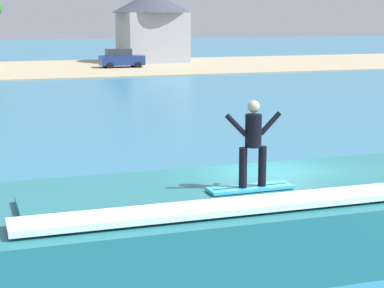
{
  "coord_description": "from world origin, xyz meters",
  "views": [
    {
      "loc": [
        -6.45,
        -13.57,
        4.91
      ],
      "look_at": [
        -1.32,
        1.59,
        1.82
      ],
      "focal_mm": 62.46,
      "sensor_mm": 36.0,
      "label": 1
    }
  ],
  "objects_px": {
    "surfboard": "(250,188)",
    "car_far_shore": "(121,58)",
    "surfer": "(253,139)",
    "house_gabled_white": "(152,23)",
    "wave_crest": "(236,220)"
  },
  "relations": [
    {
      "from": "wave_crest",
      "to": "surfboard",
      "type": "relative_size",
      "value": 5.98
    },
    {
      "from": "wave_crest",
      "to": "house_gabled_white",
      "type": "relative_size",
      "value": 1.23
    },
    {
      "from": "car_far_shore",
      "to": "wave_crest",
      "type": "bearing_deg",
      "value": -100.05
    },
    {
      "from": "surfboard",
      "to": "surfer",
      "type": "xyz_separation_m",
      "value": [
        0.03,
        -0.04,
        0.98
      ]
    },
    {
      "from": "wave_crest",
      "to": "surfer",
      "type": "relative_size",
      "value": 6.07
    },
    {
      "from": "wave_crest",
      "to": "surfboard",
      "type": "bearing_deg",
      "value": -87.34
    },
    {
      "from": "surfer",
      "to": "wave_crest",
      "type": "bearing_deg",
      "value": 95.05
    },
    {
      "from": "surfboard",
      "to": "surfer",
      "type": "bearing_deg",
      "value": -50.83
    },
    {
      "from": "surfer",
      "to": "surfboard",
      "type": "bearing_deg",
      "value": 129.17
    },
    {
      "from": "surfer",
      "to": "car_far_shore",
      "type": "xyz_separation_m",
      "value": [
        8.75,
        50.33,
        -1.62
      ]
    },
    {
      "from": "house_gabled_white",
      "to": "car_far_shore",
      "type": "bearing_deg",
      "value": -125.83
    },
    {
      "from": "surfboard",
      "to": "car_far_shore",
      "type": "distance_m",
      "value": 51.06
    },
    {
      "from": "surfboard",
      "to": "car_far_shore",
      "type": "bearing_deg",
      "value": 80.1
    },
    {
      "from": "house_gabled_white",
      "to": "surfboard",
      "type": "bearing_deg",
      "value": -103.48
    },
    {
      "from": "car_far_shore",
      "to": "house_gabled_white",
      "type": "bearing_deg",
      "value": 54.17
    }
  ]
}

